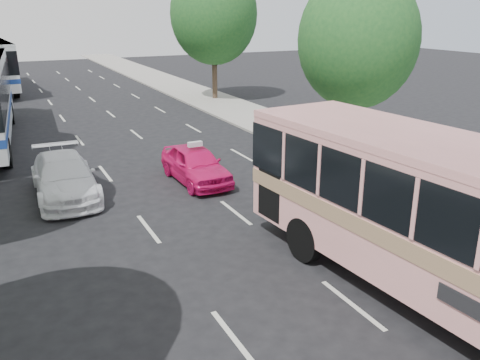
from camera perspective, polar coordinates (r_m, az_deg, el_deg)
ground at (r=12.84m, az=3.29°, el=-10.54°), size 120.00×120.00×0.00m
sidewalk_right at (r=33.46m, az=-0.85°, el=8.03°), size 4.00×90.00×0.12m
tree_right_near at (r=22.78m, az=13.40°, el=15.56°), size 5.10×5.10×7.95m
tree_right_far at (r=36.71m, az=-2.82°, el=18.48°), size 6.00×6.00×9.35m
pink_bus at (r=11.44m, az=23.34°, el=-3.44°), size 3.82×11.56×3.62m
pink_taxi at (r=19.22m, az=-5.01°, el=1.78°), size 1.72×4.09×1.38m
white_pickup at (r=18.66m, az=-19.14°, el=0.34°), size 2.14×4.99×1.43m
taxi_roof_sign at (r=19.01m, az=-5.08°, el=4.04°), size 0.55×0.19×0.18m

